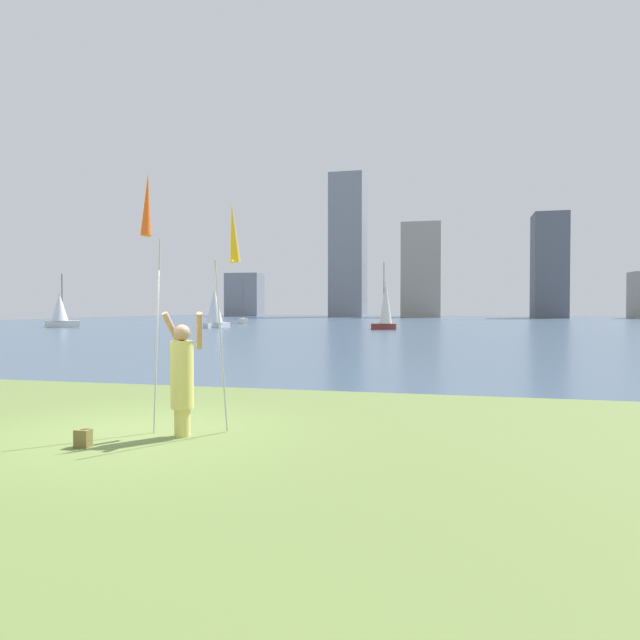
{
  "coord_description": "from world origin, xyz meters",
  "views": [
    {
      "loc": [
        4.75,
        -7.86,
        1.93
      ],
      "look_at": [
        0.84,
        8.62,
        1.53
      ],
      "focal_mm": 31.98,
      "sensor_mm": 36.0,
      "label": 1
    }
  ],
  "objects_px": {
    "sailboat_2": "(60,310)",
    "sailboat_4": "(243,320)",
    "sailboat_3": "(215,308)",
    "kite_flag_left": "(148,214)",
    "kite_flag_right": "(233,240)",
    "bag": "(83,438)",
    "person": "(182,375)",
    "sailboat_5": "(385,305)"
  },
  "relations": [
    {
      "from": "kite_flag_left",
      "to": "sailboat_3",
      "type": "xyz_separation_m",
      "value": [
        -16.85,
        40.59,
        -1.53
      ]
    },
    {
      "from": "kite_flag_right",
      "to": "sailboat_4",
      "type": "distance_m",
      "value": 55.83
    },
    {
      "from": "person",
      "to": "kite_flag_right",
      "type": "bearing_deg",
      "value": 50.82
    },
    {
      "from": "person",
      "to": "sailboat_3",
      "type": "xyz_separation_m",
      "value": [
        -17.38,
        40.55,
        0.88
      ]
    },
    {
      "from": "sailboat_2",
      "to": "sailboat_5",
      "type": "relative_size",
      "value": 0.88
    },
    {
      "from": "kite_flag_left",
      "to": "bag",
      "type": "distance_m",
      "value": 3.36
    },
    {
      "from": "person",
      "to": "kite_flag_right",
      "type": "height_order",
      "value": "kite_flag_right"
    },
    {
      "from": "person",
      "to": "kite_flag_right",
      "type": "xyz_separation_m",
      "value": [
        0.53,
        0.69,
        2.07
      ]
    },
    {
      "from": "sailboat_2",
      "to": "sailboat_3",
      "type": "height_order",
      "value": "sailboat_3"
    },
    {
      "from": "sailboat_5",
      "to": "sailboat_3",
      "type": "bearing_deg",
      "value": 179.44
    },
    {
      "from": "sailboat_3",
      "to": "kite_flag_left",
      "type": "bearing_deg",
      "value": -67.45
    },
    {
      "from": "person",
      "to": "sailboat_4",
      "type": "distance_m",
      "value": 56.23
    },
    {
      "from": "kite_flag_left",
      "to": "sailboat_5",
      "type": "height_order",
      "value": "sailboat_5"
    },
    {
      "from": "person",
      "to": "bag",
      "type": "bearing_deg",
      "value": -139.45
    },
    {
      "from": "kite_flag_left",
      "to": "sailboat_4",
      "type": "xyz_separation_m",
      "value": [
        -18.82,
        52.83,
        -2.95
      ]
    },
    {
      "from": "person",
      "to": "kite_flag_right",
      "type": "relative_size",
      "value": 0.52
    },
    {
      "from": "sailboat_4",
      "to": "sailboat_5",
      "type": "bearing_deg",
      "value": -35.19
    },
    {
      "from": "sailboat_2",
      "to": "sailboat_4",
      "type": "bearing_deg",
      "value": 49.27
    },
    {
      "from": "kite_flag_right",
      "to": "bag",
      "type": "xyz_separation_m",
      "value": [
        -1.55,
        -1.61,
        -2.86
      ]
    },
    {
      "from": "sailboat_2",
      "to": "sailboat_5",
      "type": "bearing_deg",
      "value": 4.08
    },
    {
      "from": "person",
      "to": "bag",
      "type": "xyz_separation_m",
      "value": [
        -1.02,
        -0.93,
        -0.79
      ]
    },
    {
      "from": "kite_flag_left",
      "to": "sailboat_2",
      "type": "xyz_separation_m",
      "value": [
        -31.33,
        38.29,
        -1.74
      ]
    },
    {
      "from": "person",
      "to": "sailboat_5",
      "type": "bearing_deg",
      "value": 90.96
    },
    {
      "from": "bag",
      "to": "sailboat_4",
      "type": "bearing_deg",
      "value": 108.83
    },
    {
      "from": "sailboat_2",
      "to": "sailboat_5",
      "type": "xyz_separation_m",
      "value": [
        30.08,
        2.15,
        0.47
      ]
    },
    {
      "from": "kite_flag_right",
      "to": "person",
      "type": "bearing_deg",
      "value": -127.62
    },
    {
      "from": "person",
      "to": "sailboat_2",
      "type": "bearing_deg",
      "value": 128.23
    },
    {
      "from": "person",
      "to": "sailboat_5",
      "type": "relative_size",
      "value": 0.33
    },
    {
      "from": "kite_flag_right",
      "to": "sailboat_4",
      "type": "relative_size",
      "value": 0.68
    },
    {
      "from": "bag",
      "to": "sailboat_4",
      "type": "xyz_separation_m",
      "value": [
        -18.32,
        53.72,
        0.25
      ]
    },
    {
      "from": "sailboat_4",
      "to": "sailboat_5",
      "type": "relative_size",
      "value": 0.91
    },
    {
      "from": "bag",
      "to": "sailboat_4",
      "type": "height_order",
      "value": "sailboat_4"
    },
    {
      "from": "sailboat_3",
      "to": "person",
      "type": "bearing_deg",
      "value": -66.8
    },
    {
      "from": "kite_flag_right",
      "to": "sailboat_5",
      "type": "xyz_separation_m",
      "value": [
        -2.31,
        39.71,
        -0.94
      ]
    },
    {
      "from": "kite_flag_right",
      "to": "bag",
      "type": "relative_size",
      "value": 14.58
    },
    {
      "from": "kite_flag_right",
      "to": "sailboat_3",
      "type": "height_order",
      "value": "sailboat_3"
    },
    {
      "from": "kite_flag_right",
      "to": "sailboat_3",
      "type": "xyz_separation_m",
      "value": [
        -17.91,
        39.87,
        -1.19
      ]
    },
    {
      "from": "sailboat_3",
      "to": "sailboat_5",
      "type": "relative_size",
      "value": 1.04
    },
    {
      "from": "kite_flag_left",
      "to": "bag",
      "type": "xyz_separation_m",
      "value": [
        -0.49,
        -0.89,
        -3.2
      ]
    },
    {
      "from": "kite_flag_left",
      "to": "sailboat_2",
      "type": "distance_m",
      "value": 49.51
    },
    {
      "from": "sailboat_3",
      "to": "sailboat_4",
      "type": "distance_m",
      "value": 12.48
    },
    {
      "from": "person",
      "to": "sailboat_4",
      "type": "relative_size",
      "value": 0.36
    }
  ]
}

